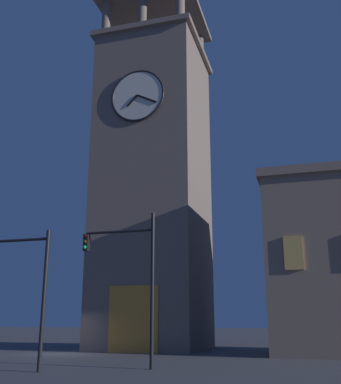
{
  "coord_description": "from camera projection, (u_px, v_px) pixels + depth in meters",
  "views": [
    {
      "loc": [
        -14.31,
        25.58,
        1.89
      ],
      "look_at": [
        -5.07,
        -5.83,
        10.95
      ],
      "focal_mm": 43.53,
      "sensor_mm": 36.0,
      "label": 1
    }
  ],
  "objects": [
    {
      "name": "traffic_signal_near",
      "position": [
        12.0,
        273.0,
        18.96
      ],
      "size": [
        4.54,
        0.41,
        5.44
      ],
      "color": "black",
      "rests_on": "ground_plane"
    },
    {
      "name": "traffic_signal_mid",
      "position": [
        131.0,
        267.0,
        19.91
      ],
      "size": [
        3.31,
        0.41,
        6.41
      ],
      "color": "black",
      "rests_on": "ground_plane"
    },
    {
      "name": "ground_plane",
      "position": [
        59.0,
        354.0,
        27.04
      ],
      "size": [
        200.0,
        200.0,
        0.0
      ],
      "primitive_type": "plane",
      "color": "#4C4C51"
    },
    {
      "name": "clocktower",
      "position": [
        154.0,
        182.0,
        34.52
      ],
      "size": [
        7.66,
        8.22,
        28.26
      ],
      "color": "#75665B",
      "rests_on": "ground_plane"
    }
  ]
}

